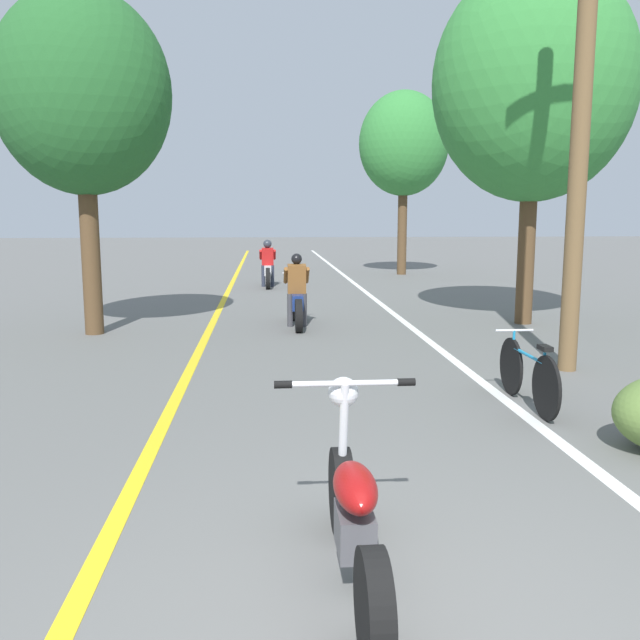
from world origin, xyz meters
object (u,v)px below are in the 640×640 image
(motorcycle_foreground, at_px, (354,513))
(motorcycle_rider_far, at_px, (268,269))
(utility_pole, at_px, (583,95))
(roadside_tree_right_near, at_px, (534,84))
(bicycle_parked, at_px, (528,374))
(roadside_tree_left, at_px, (82,94))
(roadside_tree_right_far, at_px, (404,144))
(motorcycle_rider_lead, at_px, (297,299))

(motorcycle_foreground, distance_m, motorcycle_rider_far, 16.16)
(utility_pole, bearing_deg, motorcycle_foreground, -125.15)
(roadside_tree_right_near, distance_m, motorcycle_rider_far, 9.53)
(roadside_tree_right_near, xyz_separation_m, bicycle_parked, (-2.11, -5.57, -4.07))
(roadside_tree_right_near, bearing_deg, roadside_tree_left, -176.27)
(roadside_tree_right_near, bearing_deg, roadside_tree_right_far, 91.04)
(roadside_tree_right_near, relative_size, motorcycle_rider_far, 3.14)
(roadside_tree_left, bearing_deg, roadside_tree_right_near, 3.73)
(roadside_tree_right_far, height_order, motorcycle_foreground, roadside_tree_right_far)
(roadside_tree_right_far, xyz_separation_m, bicycle_parked, (-1.91, -16.44, -4.08))
(roadside_tree_right_near, relative_size, bicycle_parked, 3.95)
(roadside_tree_left, xyz_separation_m, bicycle_parked, (5.86, -5.05, -3.70))
(motorcycle_rider_lead, bearing_deg, roadside_tree_right_near, -0.37)
(motorcycle_foreground, distance_m, motorcycle_rider_lead, 8.99)
(utility_pole, distance_m, roadside_tree_right_near, 4.09)
(motorcycle_foreground, xyz_separation_m, motorcycle_rider_far, (-0.43, 16.15, 0.11))
(roadside_tree_right_near, distance_m, motorcycle_rider_lead, 5.87)
(roadside_tree_left, relative_size, motorcycle_rider_lead, 2.92)
(utility_pole, bearing_deg, roadside_tree_left, 154.41)
(roadside_tree_left, xyz_separation_m, motorcycle_rider_lead, (3.60, 0.55, -3.55))
(roadside_tree_right_far, distance_m, motorcycle_rider_lead, 12.27)
(roadside_tree_right_near, height_order, roadside_tree_left, roadside_tree_right_near)
(motorcycle_rider_lead, distance_m, bicycle_parked, 6.04)
(roadside_tree_right_far, bearing_deg, bicycle_parked, -96.62)
(motorcycle_rider_lead, bearing_deg, roadside_tree_left, -171.34)
(roadside_tree_right_far, bearing_deg, utility_pole, -92.70)
(roadside_tree_right_far, xyz_separation_m, roadside_tree_left, (-7.77, -11.39, -0.38))
(utility_pole, distance_m, motorcycle_rider_lead, 6.08)
(roadside_tree_right_near, distance_m, motorcycle_foreground, 10.79)
(bicycle_parked, bearing_deg, motorcycle_foreground, -124.69)
(roadside_tree_right_near, height_order, motorcycle_rider_far, roadside_tree_right_near)
(utility_pole, xyz_separation_m, motorcycle_rider_lead, (-3.47, 3.93, -3.07))
(motorcycle_foreground, bearing_deg, motorcycle_rider_lead, 89.42)
(motorcycle_rider_far, relative_size, bicycle_parked, 1.26)
(roadside_tree_right_far, distance_m, roadside_tree_left, 13.79)
(utility_pole, height_order, motorcycle_foreground, utility_pole)
(utility_pole, bearing_deg, bicycle_parked, -126.08)
(roadside_tree_right_far, xyz_separation_m, motorcycle_rider_far, (-4.69, -3.69, -3.92))
(motorcycle_rider_lead, bearing_deg, roadside_tree_right_far, 68.97)
(roadside_tree_left, distance_m, motorcycle_rider_lead, 5.08)
(motorcycle_foreground, relative_size, motorcycle_rider_lead, 0.97)
(utility_pole, relative_size, roadside_tree_right_far, 1.12)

